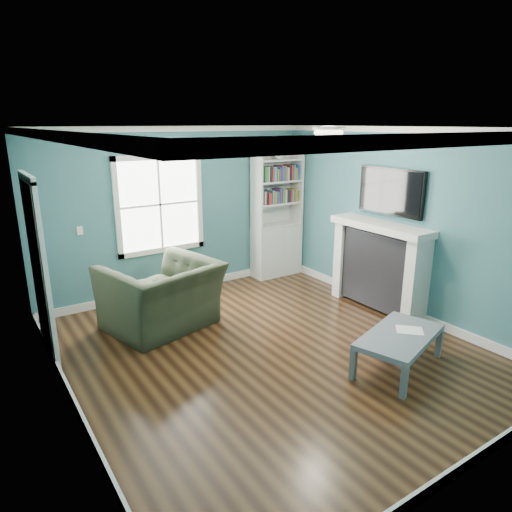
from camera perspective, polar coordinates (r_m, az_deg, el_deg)
floor at (r=5.64m, az=1.67°, el=-11.71°), size 5.00×5.00×0.00m
room_walls at (r=5.09m, az=1.82°, el=4.20°), size 5.00×5.00×5.00m
trim at (r=5.17m, az=1.78°, el=0.47°), size 4.50×5.00×2.60m
window at (r=7.13m, az=-11.92°, el=6.31°), size 1.40×0.06×1.50m
bookshelf at (r=8.06m, az=2.57°, el=3.97°), size 0.90×0.35×2.31m
fireplace at (r=6.84m, az=15.10°, el=-1.36°), size 0.44×1.58×1.30m
tv at (r=6.69m, az=16.49°, el=7.74°), size 0.06×1.10×0.65m
door at (r=5.72m, az=-25.56°, el=-1.33°), size 0.12×0.98×2.17m
ceiling_fixture at (r=5.62m, az=9.07°, el=15.11°), size 0.38×0.38×0.15m
light_switch at (r=6.84m, az=-21.15°, el=2.99°), size 0.08×0.01×0.12m
recliner at (r=6.13m, az=-11.76°, el=-3.60°), size 1.54×1.20×1.19m
coffee_table at (r=5.36m, az=17.50°, el=-9.80°), size 1.27×0.93×0.41m
paper_sheet at (r=5.46m, az=18.64°, el=-8.77°), size 0.36×0.36×0.00m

